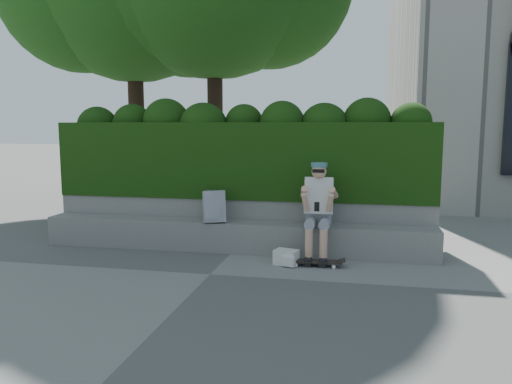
% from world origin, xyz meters
% --- Properties ---
extents(ground, '(80.00, 80.00, 0.00)m').
position_xyz_m(ground, '(0.00, 0.00, 0.00)').
color(ground, slate).
rests_on(ground, ground).
extents(bench_ledge, '(6.00, 0.45, 0.45)m').
position_xyz_m(bench_ledge, '(0.00, 1.25, 0.23)').
color(bench_ledge, gray).
rests_on(bench_ledge, ground).
extents(planter_wall, '(6.00, 0.50, 0.75)m').
position_xyz_m(planter_wall, '(0.00, 1.73, 0.38)').
color(planter_wall, gray).
rests_on(planter_wall, ground).
extents(hedge, '(6.00, 1.00, 1.20)m').
position_xyz_m(hedge, '(0.00, 1.95, 1.35)').
color(hedge, black).
rests_on(hedge, planter_wall).
extents(person, '(0.40, 0.76, 1.38)m').
position_xyz_m(person, '(1.29, 1.07, 0.75)').
color(person, gray).
rests_on(person, ground).
extents(skateboard, '(0.73, 0.21, 0.08)m').
position_xyz_m(skateboard, '(1.29, 0.65, 0.06)').
color(skateboard, black).
rests_on(skateboard, ground).
extents(backpack_plaid, '(0.37, 0.29, 0.48)m').
position_xyz_m(backpack_plaid, '(-0.27, 1.15, 0.69)').
color(backpack_plaid, '#AEAFB3').
rests_on(backpack_plaid, bench_ledge).
extents(backpack_ground, '(0.36, 0.30, 0.20)m').
position_xyz_m(backpack_ground, '(0.89, 0.66, 0.10)').
color(backpack_ground, silver).
rests_on(backpack_ground, ground).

